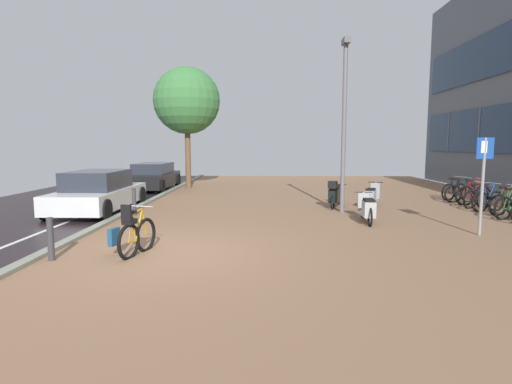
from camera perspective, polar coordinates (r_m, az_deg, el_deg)
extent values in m
cube|color=#8D684B|center=(8.69, 20.47, -8.35)|extent=(14.40, 40.00, 0.05)
cube|color=gray|center=(9.28, -27.09, -7.30)|extent=(0.24, 40.00, 0.08)
cube|color=#555B65|center=(22.02, 29.05, 7.64)|extent=(0.10, 0.12, 2.09)
cube|color=#555B65|center=(24.90, 25.60, 7.62)|extent=(0.10, 0.12, 2.09)
torus|color=black|center=(8.14, -17.52, -6.73)|extent=(0.25, 0.71, 0.71)
torus|color=black|center=(8.64, -15.29, -5.88)|extent=(0.25, 0.71, 0.71)
cylinder|color=#BC8818|center=(8.39, -16.21, -4.50)|extent=(0.11, 0.30, 0.62)
cylinder|color=#BC8818|center=(8.24, -16.88, -4.89)|extent=(0.07, 0.14, 0.57)
cylinder|color=#BC8818|center=(8.30, -16.45, -2.65)|extent=(0.13, 0.37, 0.08)
cylinder|color=#BC8818|center=(8.24, -17.07, -6.72)|extent=(0.09, 0.24, 0.08)
cylinder|color=#BC8818|center=(8.14, -17.33, -4.87)|extent=(0.06, 0.16, 0.52)
cylinder|color=#BC8818|center=(8.54, -15.54, -4.11)|extent=(0.07, 0.14, 0.57)
cube|color=black|center=(8.14, -17.14, -2.74)|extent=(0.14, 0.24, 0.06)
cylinder|color=#ADADB2|center=(8.44, -15.80, -1.97)|extent=(0.47, 0.15, 0.02)
cube|color=black|center=(8.10, -17.42, -4.00)|extent=(0.25, 0.28, 0.10)
cube|color=black|center=(7.99, -17.86, -2.86)|extent=(0.21, 0.11, 0.32)
cube|color=navy|center=(8.37, -19.42, -5.99)|extent=(0.17, 0.30, 0.34)
cylinder|color=black|center=(8.36, -17.38, -7.67)|extent=(0.21, 0.05, 0.28)
torus|color=black|center=(13.70, 31.57, -2.00)|extent=(0.71, 0.32, 0.73)
cylinder|color=#2A6533|center=(13.82, 32.16, -0.97)|extent=(0.15, 0.08, 0.58)
cylinder|color=#2A6533|center=(13.80, 31.90, -2.07)|extent=(0.25, 0.11, 0.08)
cylinder|color=#2A6533|center=(13.72, 31.83, -0.89)|extent=(0.17, 0.08, 0.53)
cube|color=black|center=(13.75, 32.10, 0.38)|extent=(0.24, 0.16, 0.06)
torus|color=black|center=(14.44, 31.00, -1.61)|extent=(0.70, 0.25, 0.70)
cylinder|color=brown|center=(14.69, 32.13, -0.56)|extent=(0.31, 0.12, 0.62)
cylinder|color=brown|center=(14.55, 31.59, -0.68)|extent=(0.14, 0.07, 0.56)
cylinder|color=brown|center=(14.62, 32.05, 0.51)|extent=(0.38, 0.13, 0.08)
cylinder|color=brown|center=(14.53, 31.34, -1.68)|extent=(0.25, 0.09, 0.08)
cylinder|color=brown|center=(14.46, 31.26, -0.60)|extent=(0.17, 0.07, 0.51)
cube|color=black|center=(14.48, 31.53, 0.56)|extent=(0.24, 0.14, 0.06)
torus|color=black|center=(14.94, 29.12, -1.26)|extent=(0.69, 0.27, 0.70)
torus|color=black|center=(15.40, 30.78, -1.15)|extent=(0.69, 0.27, 0.70)
cylinder|color=navy|center=(15.19, 30.18, -0.25)|extent=(0.31, 0.13, 0.61)
cylinder|color=navy|center=(15.05, 29.68, -0.37)|extent=(0.14, 0.08, 0.56)
cylinder|color=navy|center=(15.12, 30.11, 0.78)|extent=(0.38, 0.15, 0.08)
cylinder|color=navy|center=(15.03, 29.44, -1.33)|extent=(0.24, 0.10, 0.08)
cylinder|color=navy|center=(14.97, 29.36, -0.29)|extent=(0.16, 0.07, 0.51)
cylinder|color=navy|center=(15.33, 30.69, -0.14)|extent=(0.15, 0.07, 0.56)
cube|color=black|center=(14.99, 29.61, 0.82)|extent=(0.24, 0.15, 0.06)
cylinder|color=#ADADB2|center=(15.26, 30.62, 1.07)|extent=(0.17, 0.47, 0.02)
torus|color=black|center=(15.53, 28.01, -0.98)|extent=(0.64, 0.34, 0.67)
torus|color=black|center=(16.01, 29.39, -0.84)|extent=(0.64, 0.34, 0.67)
cylinder|color=black|center=(15.79, 28.90, -0.03)|extent=(0.29, 0.16, 0.59)
cylinder|color=black|center=(15.65, 28.48, -0.14)|extent=(0.14, 0.09, 0.54)
cylinder|color=black|center=(15.73, 28.84, 0.92)|extent=(0.35, 0.19, 0.08)
cylinder|color=black|center=(15.62, 28.27, -1.03)|extent=(0.23, 0.13, 0.07)
cylinder|color=black|center=(15.55, 28.22, -0.08)|extent=(0.16, 0.09, 0.49)
cylinder|color=black|center=(15.94, 29.32, 0.09)|extent=(0.14, 0.09, 0.54)
cube|color=black|center=(15.58, 28.43, 0.96)|extent=(0.24, 0.17, 0.06)
cylinder|color=#ADADB2|center=(15.87, 29.27, 1.21)|extent=(0.22, 0.45, 0.02)
torus|color=black|center=(16.31, 27.41, -0.50)|extent=(0.74, 0.15, 0.74)
torus|color=black|center=(16.66, 29.29, -0.47)|extent=(0.74, 0.15, 0.74)
cylinder|color=maroon|center=(16.49, 28.60, 0.43)|extent=(0.32, 0.07, 0.65)
cylinder|color=maroon|center=(16.39, 28.03, 0.34)|extent=(0.14, 0.05, 0.59)
cylinder|color=maroon|center=(16.44, 28.50, 1.44)|extent=(0.39, 0.08, 0.09)
cylinder|color=maroon|center=(16.38, 27.77, -0.58)|extent=(0.25, 0.05, 0.08)
cylinder|color=maroon|center=(16.32, 27.67, 0.43)|extent=(0.17, 0.04, 0.54)
cylinder|color=maroon|center=(16.60, 29.18, 0.52)|extent=(0.15, 0.05, 0.59)
cube|color=black|center=(16.33, 27.94, 1.50)|extent=(0.23, 0.11, 0.06)
cylinder|color=#ADADB2|center=(16.54, 29.08, 1.70)|extent=(0.07, 0.48, 0.02)
torus|color=black|center=(16.89, 26.10, -0.25)|extent=(0.72, 0.14, 0.71)
torus|color=black|center=(17.22, 27.92, -0.22)|extent=(0.72, 0.14, 0.71)
cylinder|color=black|center=(17.06, 27.25, 0.62)|extent=(0.31, 0.07, 0.63)
cylinder|color=black|center=(16.96, 26.69, 0.54)|extent=(0.14, 0.05, 0.57)
cylinder|color=black|center=(17.01, 27.15, 1.56)|extent=(0.39, 0.07, 0.08)
cylinder|color=black|center=(16.96, 26.45, -0.32)|extent=(0.25, 0.05, 0.08)
cylinder|color=black|center=(16.90, 26.35, 0.62)|extent=(0.17, 0.04, 0.52)
cylinder|color=black|center=(17.16, 27.81, 0.71)|extent=(0.15, 0.04, 0.57)
cube|color=black|center=(16.91, 26.60, 1.62)|extent=(0.23, 0.11, 0.06)
cylinder|color=#ADADB2|center=(17.11, 27.71, 1.81)|extent=(0.07, 0.48, 0.02)
torus|color=black|center=(17.48, 25.54, -0.03)|extent=(0.67, 0.32, 0.69)
torus|color=black|center=(17.92, 26.87, 0.05)|extent=(0.67, 0.32, 0.69)
cylinder|color=black|center=(17.72, 26.38, 0.82)|extent=(0.29, 0.14, 0.61)
cylinder|color=black|center=(17.59, 25.98, 0.72)|extent=(0.14, 0.08, 0.55)
cylinder|color=black|center=(17.66, 26.32, 1.69)|extent=(0.35, 0.17, 0.08)
cylinder|color=black|center=(17.57, 25.79, -0.09)|extent=(0.23, 0.11, 0.08)
cylinder|color=black|center=(17.50, 25.73, 0.79)|extent=(0.15, 0.08, 0.51)
cylinder|color=black|center=(17.85, 26.80, 0.91)|extent=(0.14, 0.08, 0.55)
cube|color=black|center=(17.53, 25.92, 1.74)|extent=(0.24, 0.16, 0.06)
cylinder|color=#ADADB2|center=(17.78, 26.73, 1.94)|extent=(0.20, 0.45, 0.02)
torus|color=black|center=(13.98, 15.66, -1.39)|extent=(0.29, 0.54, 0.57)
torus|color=black|center=(15.17, 16.51, -0.79)|extent=(0.29, 0.54, 0.57)
cube|color=#A3A5B7|center=(14.58, 16.10, -1.18)|extent=(0.54, 0.74, 0.08)
cube|color=#A3A5B7|center=(14.17, 15.85, -0.57)|extent=(0.50, 0.62, 0.41)
cube|color=black|center=(14.14, 15.88, 0.37)|extent=(0.44, 0.55, 0.06)
cylinder|color=#A3A5B7|center=(15.11, 16.53, 0.26)|extent=(0.11, 0.14, 0.57)
cube|color=#A3A5B7|center=(15.04, 16.48, 0.13)|extent=(0.32, 0.21, 0.57)
cylinder|color=black|center=(15.06, 16.55, 1.32)|extent=(0.48, 0.25, 0.03)
torus|color=black|center=(11.20, 15.81, -3.45)|extent=(0.10, 0.54, 0.54)
torus|color=black|center=(12.43, 14.82, -2.43)|extent=(0.10, 0.54, 0.54)
cube|color=#A7AEAE|center=(11.82, 15.28, -3.03)|extent=(0.34, 0.73, 0.08)
cube|color=#A7AEAE|center=(11.39, 15.64, -2.31)|extent=(0.35, 0.58, 0.43)
cube|color=black|center=(11.35, 15.68, -1.10)|extent=(0.30, 0.53, 0.06)
cylinder|color=#A7AEAE|center=(12.37, 14.87, -1.23)|extent=(0.08, 0.13, 0.54)
cube|color=#A7AEAE|center=(12.30, 14.92, -1.39)|extent=(0.33, 0.11, 0.53)
cylinder|color=black|center=(12.31, 14.93, -0.03)|extent=(0.52, 0.07, 0.03)
torus|color=black|center=(13.83, 10.76, -1.45)|extent=(0.23, 0.50, 0.51)
torus|color=black|center=(15.05, 11.67, -0.82)|extent=(0.23, 0.50, 0.51)
cube|color=black|center=(14.44, 11.23, -1.21)|extent=(0.51, 0.75, 0.08)
cube|color=black|center=(14.02, 10.95, -0.52)|extent=(0.47, 0.62, 0.45)
cube|color=black|center=(13.99, 10.98, 0.51)|extent=(0.42, 0.56, 0.06)
cylinder|color=black|center=(14.99, 11.67, 0.14)|extent=(0.11, 0.14, 0.52)
cube|color=black|center=(14.92, 11.62, 0.02)|extent=(0.33, 0.19, 0.51)
cylinder|color=black|center=(14.94, 11.68, 1.10)|extent=(0.50, 0.21, 0.03)
cube|color=black|center=(13.71, 10.78, 1.02)|extent=(0.36, 0.36, 0.24)
cube|color=silver|center=(14.18, -21.28, -0.69)|extent=(1.80, 4.39, 0.57)
cube|color=#282D38|center=(14.06, -21.47, 1.61)|extent=(1.51, 2.32, 0.59)
cylinder|color=black|center=(16.06, -21.82, -0.41)|extent=(0.20, 0.62, 0.62)
cylinder|color=black|center=(15.46, -15.95, -0.44)|extent=(0.20, 0.62, 0.62)
cylinder|color=black|center=(13.07, -27.54, -2.23)|extent=(0.20, 0.62, 0.62)
cylinder|color=black|center=(12.34, -20.51, -2.38)|extent=(0.20, 0.62, 0.62)
cube|color=black|center=(20.32, -14.29, 1.73)|extent=(1.73, 4.42, 0.61)
cube|color=#282D38|center=(20.34, -14.29, 3.29)|extent=(1.45, 2.57, 0.50)
cylinder|color=black|center=(22.17, -15.18, 1.68)|extent=(0.20, 0.62, 0.62)
cylinder|color=black|center=(21.77, -11.00, 1.70)|extent=(0.20, 0.62, 0.62)
cylinder|color=black|center=(18.97, -18.04, 0.77)|extent=(0.20, 0.62, 0.62)
cylinder|color=black|center=(18.49, -13.20, 0.78)|extent=(0.20, 0.62, 0.62)
cylinder|color=gray|center=(10.97, 29.32, 0.61)|extent=(0.07, 0.07, 2.33)
cube|color=#1B48A6|center=(10.92, 29.63, 5.39)|extent=(0.40, 0.02, 0.50)
cube|color=white|center=(10.89, 29.54, 5.56)|extent=(0.14, 0.01, 0.28)
cylinder|color=slate|center=(13.16, 12.30, 8.46)|extent=(0.14, 0.14, 5.21)
cube|color=#4C4C51|center=(13.53, 12.61, 20.07)|extent=(0.20, 0.52, 0.18)
cylinder|color=brown|center=(20.52, -9.58, 5.00)|extent=(0.27, 0.27, 3.17)
sphere|color=#3D7A3E|center=(20.63, -9.73, 12.60)|extent=(3.27, 3.27, 3.27)
cylinder|color=#38383D|center=(8.53, -27.02, -5.94)|extent=(0.12, 0.12, 0.82)
cylinder|color=#38383D|center=(12.97, -16.82, -1.32)|extent=(0.12, 0.12, 0.84)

